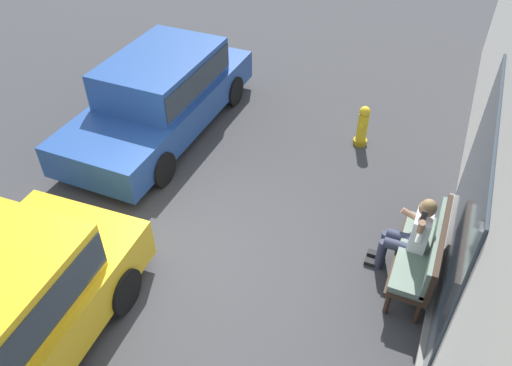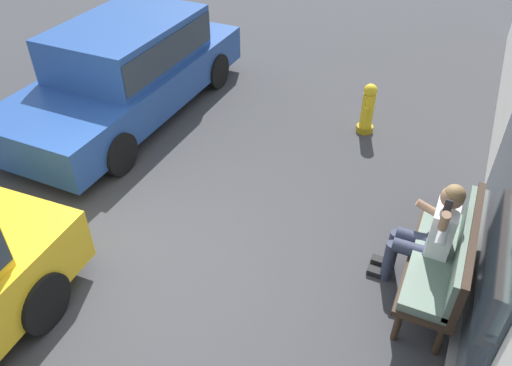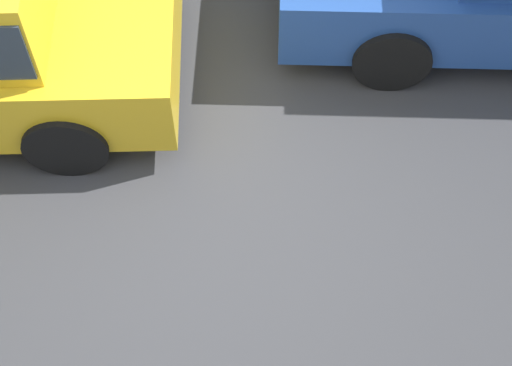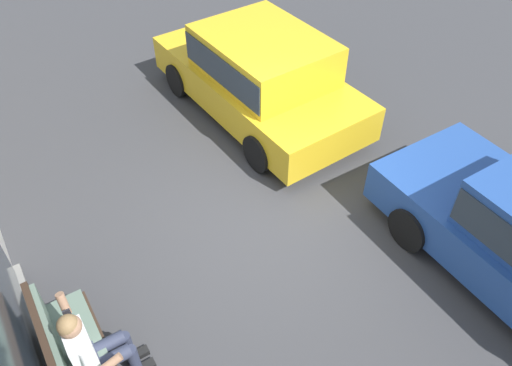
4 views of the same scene
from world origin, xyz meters
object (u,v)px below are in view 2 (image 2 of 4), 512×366
Objects in this scene: parked_car_near at (127,66)px; bench at (448,258)px; person_on_phone at (430,233)px; fire_hydrant at (368,109)px.

bench is at bearing 69.63° from parked_car_near.
person_on_phone is 5.29m from parked_car_near.
parked_car_near is at bearing -110.37° from bench.
person_on_phone is at bearing 70.07° from parked_car_near.
bench is 1.15× the size of person_on_phone.
person_on_phone is at bearing 25.34° from fire_hydrant.
parked_car_near reaches higher than person_on_phone.
bench is 1.92× the size of fire_hydrant.
parked_car_near reaches higher than bench.
bench is 0.34× the size of parked_car_near.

